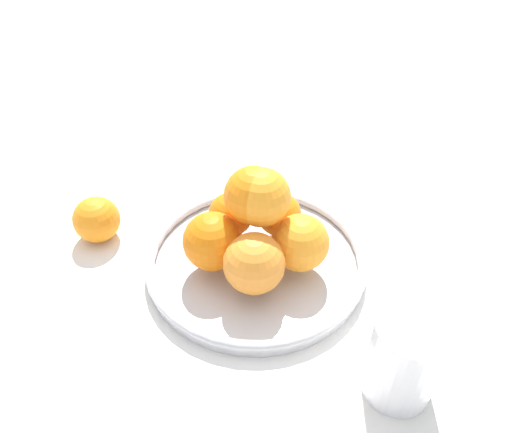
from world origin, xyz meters
The scene contains 5 objects.
ground_plane centered at (0.00, 0.00, 0.00)m, with size 4.00×4.00×0.00m, color white.
fruit_bowl centered at (0.00, 0.00, 0.01)m, with size 0.32×0.32×0.03m.
orange_pile centered at (0.00, 0.01, 0.08)m, with size 0.19×0.18×0.14m.
stray_orange centered at (0.19, -0.16, 0.04)m, with size 0.07×0.07×0.07m, color orange.
drinking_glass centered at (-0.06, 0.24, 0.06)m, with size 0.08×0.08×0.11m, color white.
Camera 1 is at (0.22, 0.46, 0.52)m, focal length 35.00 mm.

